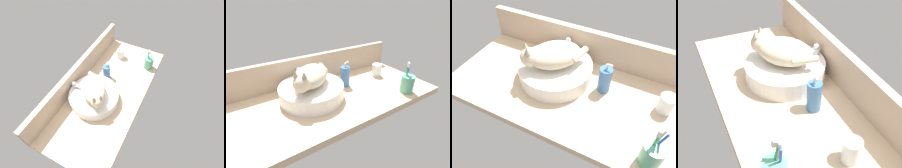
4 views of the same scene
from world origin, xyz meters
The scene contains 8 objects.
ground_plane centered at (0.00, 0.00, -2.00)cm, with size 123.31×55.44×4.00cm, color #D1B28E.
backsplash_panel centered at (0.00, 25.92, 9.01)cm, with size 123.31×3.60×18.03cm, color tan.
sink_basin centered at (-12.23, 5.19, 4.21)cm, with size 36.45×36.45×8.42cm, color white.
cat centered at (-13.15, 4.18, 14.18)cm, with size 29.77×29.62×14.00cm.
faucet centered at (-13.03, 19.99, 7.30)cm, with size 3.60×11.84×13.60cm.
soap_dispenser centered at (12.45, 7.45, 6.58)cm, with size 5.99×5.99×16.23cm.
toothbrush_cup centered at (39.38, -19.52, 5.58)cm, with size 7.94×7.94×18.72cm.
water_glass centered at (40.47, 7.50, 3.93)cm, with size 6.97×6.97×8.71cm.
Camera 2 is at (-46.35, -75.04, 54.86)cm, focal length 28.00 mm.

